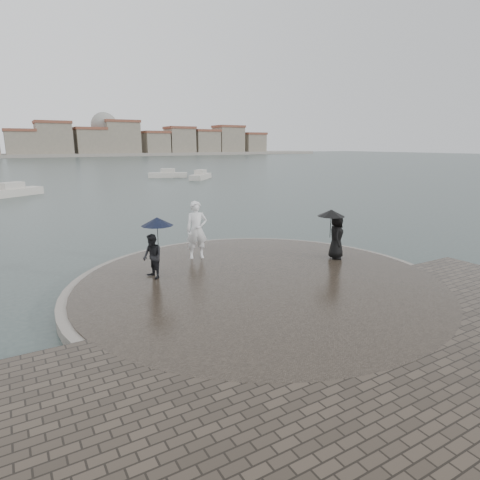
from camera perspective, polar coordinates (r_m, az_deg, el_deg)
ground at (r=11.02m, az=13.05°, el=-12.45°), size 400.00×400.00×0.00m
kerb_ring at (r=13.49m, az=2.82°, el=-6.46°), size 12.50×12.50×0.32m
quay_tip at (r=13.48m, az=2.82°, el=-6.37°), size 11.90×11.90×0.36m
statue at (r=15.73m, az=-6.18°, el=1.44°), size 0.94×0.75×2.26m
visitor_left at (r=13.61m, az=-12.13°, el=-0.62°), size 1.14×1.09×2.04m
visitor_right at (r=16.01m, az=13.38°, el=1.34°), size 1.29×1.15×1.95m
far_skyline at (r=167.79m, az=-30.94°, el=11.93°), size 260.00×20.00×37.00m
boats at (r=52.37m, az=-13.84°, el=8.32°), size 28.22×16.98×1.50m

